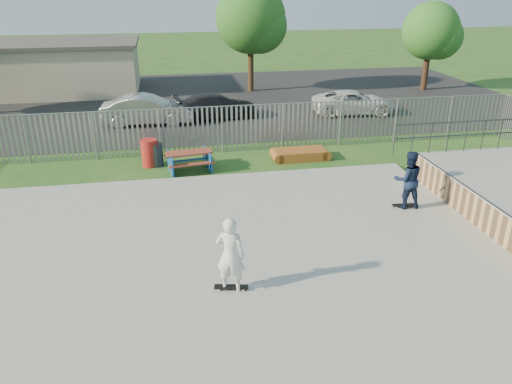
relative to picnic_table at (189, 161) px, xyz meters
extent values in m
plane|color=#22571E|center=(0.53, -7.11, -0.38)|extent=(120.00, 120.00, 0.00)
cube|color=gray|center=(0.53, -7.11, -0.30)|extent=(15.00, 12.00, 0.15)
cylinder|color=#383A3F|center=(8.05, -6.11, 0.70)|extent=(0.06, 7.00, 0.06)
cube|color=brown|center=(0.00, 0.00, 0.33)|extent=(1.83, 0.91, 0.06)
cube|color=brown|center=(0.08, -0.58, 0.05)|extent=(1.77, 0.51, 0.05)
cube|color=brown|center=(-0.08, 0.58, 0.05)|extent=(1.77, 0.51, 0.05)
cube|color=#154A92|center=(0.00, 0.00, -0.02)|extent=(1.73, 1.56, 0.72)
cube|color=brown|center=(4.57, 0.45, -0.18)|extent=(2.01, 1.01, 0.40)
cylinder|color=#A61F19|center=(-1.49, 0.74, 0.16)|extent=(0.65, 0.65, 1.08)
cylinder|color=#252527|center=(-1.26, 0.71, 0.08)|extent=(0.55, 0.55, 0.92)
cube|color=black|center=(0.53, 11.89, -0.37)|extent=(40.00, 18.00, 0.02)
imported|color=#AAABAF|center=(-1.69, 6.92, 0.38)|extent=(4.54, 1.73, 1.48)
imported|color=black|center=(1.86, 7.48, 0.28)|extent=(4.63, 2.41, 1.28)
imported|color=silver|center=(9.33, 7.09, 0.26)|extent=(4.65, 2.52, 1.24)
cube|color=#C2B595|center=(-7.47, 15.89, 1.12)|extent=(10.00, 6.00, 3.00)
cube|color=#4C4742|center=(-7.47, 15.89, 2.72)|extent=(10.40, 6.40, 0.20)
cylinder|color=#422F1A|center=(4.82, 13.96, 1.58)|extent=(0.38, 0.38, 3.91)
sphere|color=#295B1F|center=(4.82, 13.96, 4.19)|extent=(4.38, 4.38, 4.38)
cylinder|color=#3D2618|center=(16.18, 12.31, 1.23)|extent=(0.39, 0.39, 3.22)
sphere|color=#2D6322|center=(16.18, 12.31, 3.39)|extent=(3.61, 3.61, 3.61)
cube|color=black|center=(6.57, -4.97, -0.16)|extent=(0.81, 0.26, 0.02)
cube|color=black|center=(0.49, -8.53, -0.16)|extent=(0.82, 0.35, 0.02)
imported|color=#121D38|center=(6.57, -4.97, 0.71)|extent=(0.96, 0.77, 1.87)
imported|color=white|center=(0.49, -8.53, 0.71)|extent=(0.80, 0.66, 1.87)
camera|label=1|loc=(-0.70, -18.36, 6.54)|focal=35.00mm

